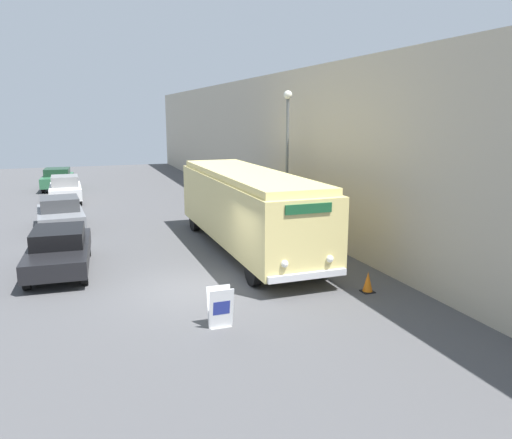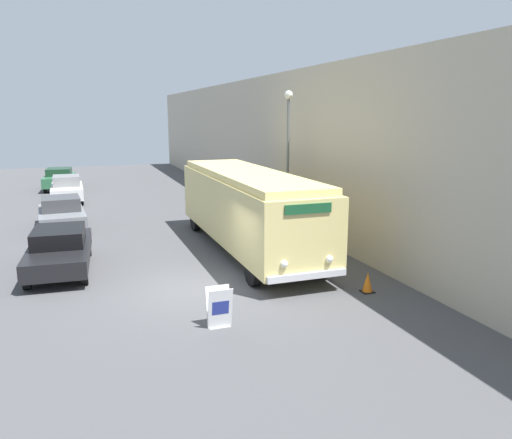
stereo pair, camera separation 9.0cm
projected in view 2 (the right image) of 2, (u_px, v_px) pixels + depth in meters
The scene contains 10 objects.
ground_plane at pixel (197, 290), 15.17m from camera, with size 80.00×80.00×0.00m, color #4C4C4F.
building_wall_right at pixel (273, 147), 25.75m from camera, with size 0.30×60.00×7.19m.
vintage_bus at pixel (247, 206), 19.23m from camera, with size 2.63×10.89×3.10m.
sign_board at pixel (219, 308), 12.40m from camera, with size 0.62×0.39×1.04m.
streetlamp at pixel (288, 143), 21.21m from camera, with size 0.36×0.36×6.20m.
parked_car_near at pixel (60, 249), 16.89m from camera, with size 2.19×4.88×1.45m.
parked_car_mid at pixel (62, 213), 23.11m from camera, with size 2.19×4.30×1.48m.
parked_car_far at pixel (67, 189), 30.21m from camera, with size 1.83×4.25×1.59m.
parked_car_distant at pixel (59, 179), 35.35m from camera, with size 2.20×4.34×1.49m.
traffic_cone at pixel (368, 282), 14.89m from camera, with size 0.36×0.36×0.63m.
Camera 2 is at (-3.17, -14.16, 5.22)m, focal length 35.00 mm.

